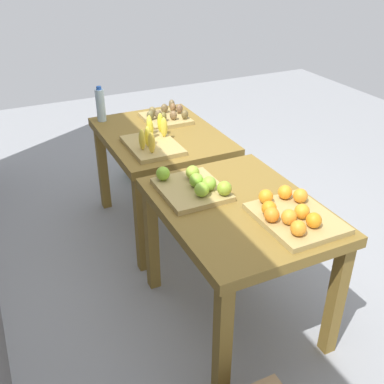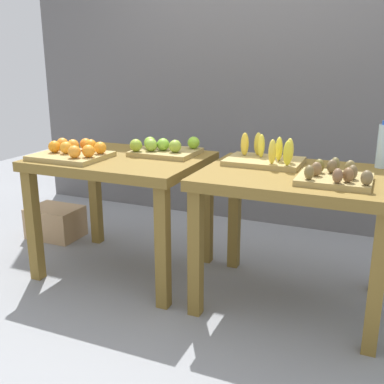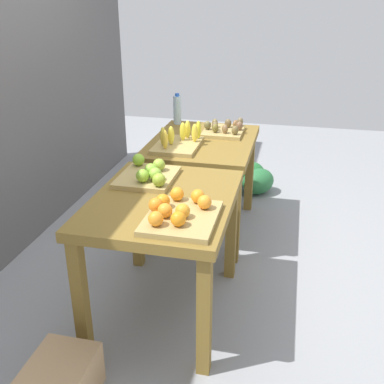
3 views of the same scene
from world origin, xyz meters
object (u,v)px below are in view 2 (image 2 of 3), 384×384
at_px(display_table_right, 296,193).
at_px(orange_bin, 74,152).
at_px(display_table_left, 122,174).
at_px(apple_bin, 164,149).
at_px(banana_crate, 266,157).
at_px(cardboard_produce_box, 56,222).
at_px(kiwi_bin, 335,176).
at_px(water_bottle, 383,146).

distance_m(display_table_right, orange_bin, 1.38).
distance_m(display_table_left, display_table_right, 1.12).
height_order(apple_bin, banana_crate, banana_crate).
relative_size(orange_bin, cardboard_produce_box, 1.11).
bearing_deg(apple_bin, banana_crate, -1.34).
xyz_separation_m(display_table_right, kiwi_bin, (0.21, -0.14, 0.15)).
bearing_deg(orange_bin, kiwi_bin, 0.80).
bearing_deg(orange_bin, cardboard_produce_box, 141.98).
relative_size(display_table_left, apple_bin, 2.57).
bearing_deg(display_table_left, cardboard_produce_box, 160.16).
distance_m(kiwi_bin, cardboard_produce_box, 2.31).
bearing_deg(cardboard_produce_box, orange_bin, -38.02).
xyz_separation_m(apple_bin, water_bottle, (1.31, 0.16, 0.09)).
height_order(display_table_right, cardboard_produce_box, display_table_right).
distance_m(orange_bin, cardboard_produce_box, 1.02).
height_order(orange_bin, banana_crate, banana_crate).
relative_size(display_table_left, display_table_right, 1.00).
bearing_deg(display_table_left, kiwi_bin, -5.83).
distance_m(orange_bin, water_bottle, 1.84).
relative_size(orange_bin, kiwi_bin, 1.22).
xyz_separation_m(display_table_right, apple_bin, (-0.89, 0.16, 0.16)).
bearing_deg(cardboard_produce_box, display_table_right, -8.74).
bearing_deg(water_bottle, apple_bin, -173.17).
relative_size(orange_bin, apple_bin, 1.10).
bearing_deg(display_table_left, apple_bin, 34.87).
xyz_separation_m(display_table_left, cardboard_produce_box, (-0.83, 0.30, -0.55)).
bearing_deg(display_table_right, banana_crate, 146.32).
xyz_separation_m(orange_bin, banana_crate, (1.15, 0.30, 0.00)).
distance_m(display_table_left, banana_crate, 0.93).
height_order(display_table_left, kiwi_bin, kiwi_bin).
distance_m(display_table_left, water_bottle, 1.59).
relative_size(display_table_left, kiwi_bin, 2.84).
xyz_separation_m(kiwi_bin, cardboard_produce_box, (-2.16, 0.44, -0.70)).
distance_m(apple_bin, banana_crate, 0.68).
height_order(kiwi_bin, water_bottle, water_bottle).
height_order(display_table_left, banana_crate, banana_crate).
relative_size(banana_crate, kiwi_bin, 1.20).
bearing_deg(cardboard_produce_box, water_bottle, 0.36).
xyz_separation_m(display_table_right, water_bottle, (0.41, 0.32, 0.24)).
relative_size(orange_bin, banana_crate, 1.01).
bearing_deg(water_bottle, kiwi_bin, -114.18).
bearing_deg(apple_bin, display_table_left, -145.13).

